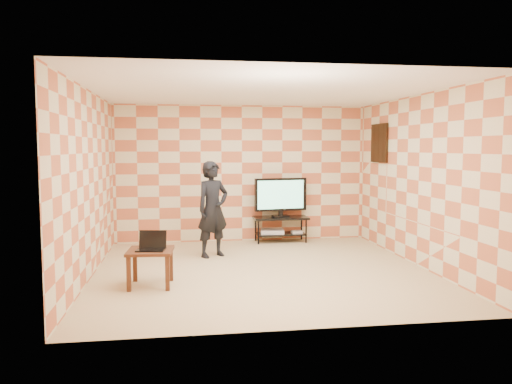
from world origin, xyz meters
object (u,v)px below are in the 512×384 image
(tv_stand, at_px, (281,224))
(person, at_px, (213,209))
(side_table, at_px, (150,256))
(tv, at_px, (281,195))

(tv_stand, bearing_deg, person, -141.10)
(tv_stand, height_order, side_table, same)
(person, bearing_deg, tv, 9.34)
(tv_stand, relative_size, side_table, 1.69)
(tv_stand, distance_m, tv, 0.56)
(tv_stand, xyz_separation_m, tv, (-0.00, -0.00, 0.56))
(tv, distance_m, side_table, 3.73)
(side_table, xyz_separation_m, person, (0.95, 1.71, 0.41))
(side_table, bearing_deg, tv, 50.37)
(tv_stand, distance_m, side_table, 3.70)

